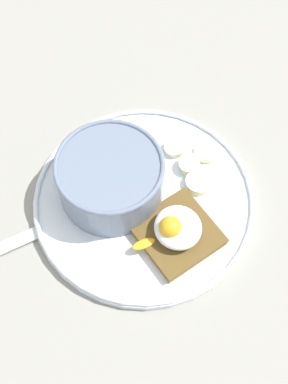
# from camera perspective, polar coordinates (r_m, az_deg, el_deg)

# --- Properties ---
(ground_plane) EXTENTS (1.20, 1.20, 0.02)m
(ground_plane) POSITION_cam_1_polar(r_m,az_deg,el_deg) (0.70, 0.00, -1.57)
(ground_plane) COLOR gray
(ground_plane) RESTS_ON ground
(plate) EXTENTS (0.28, 0.28, 0.02)m
(plate) POSITION_cam_1_polar(r_m,az_deg,el_deg) (0.68, 0.00, -0.88)
(plate) COLOR white
(plate) RESTS_ON ground_plane
(oatmeal_bowl) EXTENTS (0.13, 0.13, 0.07)m
(oatmeal_bowl) POSITION_cam_1_polar(r_m,az_deg,el_deg) (0.66, -3.61, 1.51)
(oatmeal_bowl) COLOR slate
(oatmeal_bowl) RESTS_ON plate
(toast_slice) EXTENTS (0.10, 0.10, 0.01)m
(toast_slice) POSITION_cam_1_polar(r_m,az_deg,el_deg) (0.65, 3.55, -4.47)
(toast_slice) COLOR brown
(toast_slice) RESTS_ON plate
(poached_egg) EXTENTS (0.06, 0.09, 0.03)m
(poached_egg) POSITION_cam_1_polar(r_m,az_deg,el_deg) (0.64, 3.44, -3.82)
(poached_egg) COLOR white
(poached_egg) RESTS_ON toast_slice
(banana_slice_front) EXTENTS (0.04, 0.04, 0.01)m
(banana_slice_front) POSITION_cam_1_polar(r_m,az_deg,el_deg) (0.72, 6.64, 4.23)
(banana_slice_front) COLOR beige
(banana_slice_front) RESTS_ON plate
(banana_slice_left) EXTENTS (0.04, 0.04, 0.01)m
(banana_slice_left) POSITION_cam_1_polar(r_m,az_deg,el_deg) (0.69, 5.88, 1.04)
(banana_slice_left) COLOR beige
(banana_slice_left) RESTS_ON plate
(banana_slice_back) EXTENTS (0.04, 0.04, 0.02)m
(banana_slice_back) POSITION_cam_1_polar(r_m,az_deg,el_deg) (0.70, 4.88, 2.93)
(banana_slice_back) COLOR #F5E7C0
(banana_slice_back) RESTS_ON plate
(banana_slice_right) EXTENTS (0.03, 0.03, 0.01)m
(banana_slice_right) POSITION_cam_1_polar(r_m,az_deg,el_deg) (0.72, 3.30, 4.73)
(banana_slice_right) COLOR beige
(banana_slice_right) RESTS_ON plate
(knife) EXTENTS (0.02, 0.13, 0.01)m
(knife) POSITION_cam_1_polar(r_m,az_deg,el_deg) (0.68, -15.05, -5.87)
(knife) COLOR silver
(knife) RESTS_ON ground_plane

